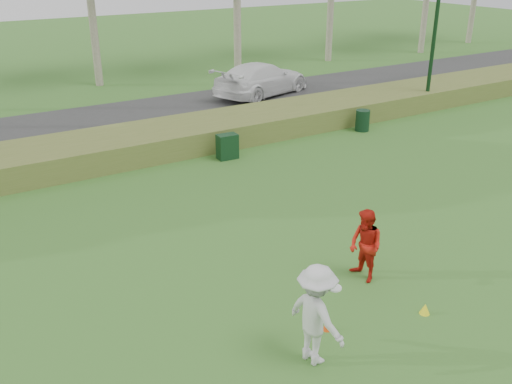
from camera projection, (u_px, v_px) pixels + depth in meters
ground at (351, 307)px, 12.54m from camera, size 120.00×120.00×0.00m
reed_strip at (147, 142)px, 21.77m from camera, size 80.00×3.00×0.90m
park_road at (107, 121)px, 25.86m from camera, size 80.00×6.00×0.06m
player_white at (316, 315)px, 10.56m from camera, size 1.00×1.42×2.05m
player_red at (366, 246)px, 13.29m from camera, size 0.68×0.87×1.78m
cone_orange at (327, 326)px, 11.77m from camera, size 0.19×0.19×0.21m
cone_yellow at (425, 309)px, 12.28m from camera, size 0.22×0.22×0.25m
utility_cabinet at (227, 147)px, 21.20m from camera, size 0.78×0.51×0.94m
trash_bin at (362, 120)px, 24.46m from camera, size 0.63×0.63×0.90m
car_right at (262, 79)px, 29.99m from camera, size 6.32×4.10×1.70m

